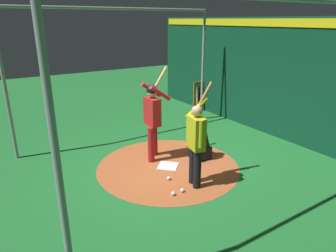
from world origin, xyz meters
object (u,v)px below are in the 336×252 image
Objects in this scene: home_plate at (168,166)px; baseball_0 at (182,190)px; batter at (153,115)px; baseball_2 at (169,178)px; catcher at (199,143)px; bat_rack at (200,97)px; baseball_1 at (173,193)px; visitor at (196,141)px.

baseball_0 is at bearing 71.52° from home_plate.
batter is 28.30× the size of baseball_2.
catcher is 1.58m from baseball_0.
baseball_0 reaches higher than home_plate.
baseball_2 reaches higher than home_plate.
batter is at bearing -34.58° from catcher.
home_plate is at bearing -108.48° from baseball_0.
catcher is at bearing 177.31° from home_plate.
catcher reaches higher than baseball_0.
baseball_1 is (3.90, 4.15, -0.45)m from bat_rack.
baseball_0 is at bearing 79.44° from batter.
visitor is at bearing 50.59° from bat_rack.
catcher is 1.74m from baseball_1.
visitor is (-0.07, 1.51, -0.13)m from batter.
baseball_1 is at bearing 46.77° from bat_rack.
baseball_1 reaches higher than home_plate.
home_plate is 0.21× the size of visitor.
home_plate is 1.11m from baseball_0.
baseball_0 is 1.00× the size of baseball_2.
bat_rack is 5.58m from baseball_0.
baseball_1 is at bearing 22.71° from visitor.
catcher is at bearing -118.79° from visitor.
batter is (0.05, -0.56, 1.05)m from home_plate.
bat_rack reaches higher than baseball_1.
visitor is 26.95× the size of baseball_0.
catcher is 13.40× the size of baseball_2.
catcher is at bearing -139.18° from baseball_0.
bat_rack is 14.20× the size of baseball_0.
bat_rack is at bearing -116.91° from visitor.
baseball_0 is at bearing -179.18° from baseball_1.
home_plate is 1.19m from batter.
baseball_1 is (0.58, 0.10, -0.89)m from visitor.
catcher is 0.50× the size of visitor.
home_plate is at bearing -2.69° from catcher.
home_plate is at bearing 42.82° from bat_rack.
baseball_0 is (1.17, 1.01, -0.35)m from catcher.
batter reaches higher than baseball_0.
baseball_2 is at bearing 76.24° from batter.
home_plate is 0.42× the size of catcher.
baseball_0 and baseball_2 have the same top height.
visitor reaches higher than bat_rack.
visitor is (-0.02, 0.95, 0.92)m from home_plate.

